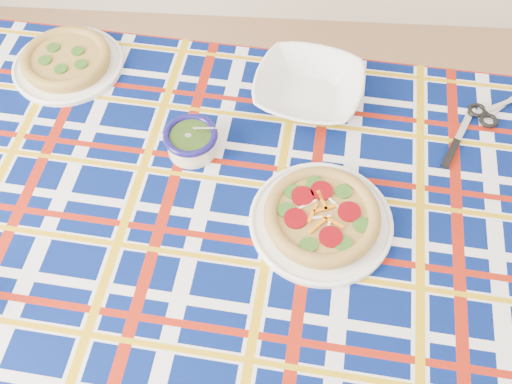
# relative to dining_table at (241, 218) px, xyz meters

# --- Properties ---
(dining_table) EXTENTS (1.56, 1.06, 0.69)m
(dining_table) POSITION_rel_dining_table_xyz_m (0.00, 0.00, 0.00)
(dining_table) COLOR brown
(dining_table) RESTS_ON floor
(tablecloth) EXTENTS (1.59, 1.09, 0.10)m
(tablecloth) POSITION_rel_dining_table_xyz_m (-0.00, 0.00, 0.02)
(tablecloth) COLOR #041452
(tablecloth) RESTS_ON dining_table
(main_focaccia_plate) EXTENTS (0.31, 0.31, 0.06)m
(main_focaccia_plate) POSITION_rel_dining_table_xyz_m (0.17, -0.04, 0.10)
(main_focaccia_plate) COLOR #A9823B
(main_focaccia_plate) RESTS_ON tablecloth
(pesto_bowl) EXTENTS (0.15, 0.15, 0.07)m
(pesto_bowl) POSITION_rel_dining_table_xyz_m (-0.12, 0.13, 0.11)
(pesto_bowl) COLOR #1C320D
(pesto_bowl) RESTS_ON tablecloth
(serving_bowl) EXTENTS (0.30, 0.30, 0.06)m
(serving_bowl) POSITION_rel_dining_table_xyz_m (0.14, 0.30, 0.10)
(serving_bowl) COLOR white
(serving_bowl) RESTS_ON tablecloth
(second_focaccia_plate) EXTENTS (0.29, 0.29, 0.05)m
(second_focaccia_plate) POSITION_rel_dining_table_xyz_m (-0.46, 0.37, 0.10)
(second_focaccia_plate) COLOR #A9823B
(second_focaccia_plate) RESTS_ON tablecloth
(table_knife) EXTENTS (0.11, 0.20, 0.01)m
(table_knife) POSITION_rel_dining_table_xyz_m (0.50, 0.24, 0.08)
(table_knife) COLOR silver
(table_knife) RESTS_ON tablecloth
(kitchen_scissors) EXTENTS (0.20, 0.17, 0.02)m
(kitchen_scissors) POSITION_rel_dining_table_xyz_m (0.61, 0.31, 0.08)
(kitchen_scissors) COLOR silver
(kitchen_scissors) RESTS_ON tablecloth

